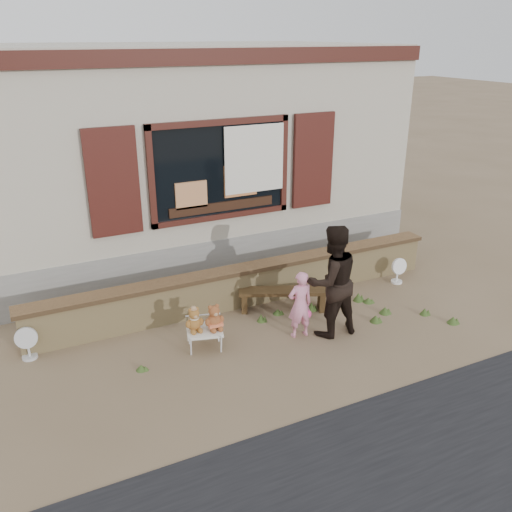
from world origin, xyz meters
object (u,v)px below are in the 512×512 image
bench (283,295)px  child (300,304)px  teddy_bear_left (194,319)px  folding_chair (205,331)px  teddy_bear_right (214,316)px  adult (332,281)px

bench → child: bearing=-77.9°
teddy_bear_left → child: (1.52, -0.33, 0.03)m
folding_chair → teddy_bear_left: (-0.13, 0.04, 0.21)m
bench → teddy_bear_right: 1.55m
adult → teddy_bear_right: bearing=-11.8°
folding_chair → teddy_bear_left: bearing=180.0°
bench → teddy_bear_left: (-1.69, -0.49, 0.22)m
teddy_bear_left → teddy_bear_right: size_ratio=0.94×
bench → folding_chair: bearing=-137.3°
bench → teddy_bear_right: bearing=-134.4°
folding_chair → teddy_bear_left: teddy_bear_left is taller
adult → folding_chair: bearing=-12.1°
teddy_bear_right → bench: bearing=37.5°
bench → teddy_bear_left: size_ratio=3.97×
bench → adult: adult is taller
teddy_bear_left → adult: (1.97, -0.45, 0.37)m
child → adult: bearing=169.7°
teddy_bear_left → adult: size_ratio=0.21×
teddy_bear_right → adult: (1.70, -0.37, 0.36)m
teddy_bear_left → child: bearing=3.6°
folding_chair → teddy_bear_right: 0.26m
teddy_bear_left → child: child is taller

